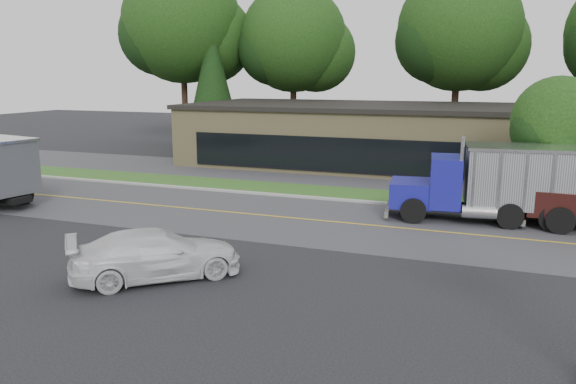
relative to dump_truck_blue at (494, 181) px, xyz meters
name	(u,v)px	position (x,y,z in m)	size (l,w,h in m)	color
ground	(221,292)	(-7.40, -11.52, -1.80)	(140.00, 140.00, 0.00)	#2B2B30
road	(314,220)	(-7.40, -2.52, -1.80)	(60.00, 8.00, 0.02)	#4D4D51
center_line	(314,220)	(-7.40, -2.52, -1.80)	(60.00, 0.12, 0.01)	gold
curb	(339,201)	(-7.40, 1.68, -1.80)	(60.00, 0.30, 0.12)	#9E9E99
grass_verge	(347,194)	(-7.40, 3.48, -1.80)	(60.00, 3.40, 0.03)	#23521C
far_parking	(367,178)	(-7.40, 8.48, -1.80)	(60.00, 7.00, 0.02)	#4D4D51
strip_mall	(415,138)	(-5.40, 14.48, 0.20)	(32.00, 12.00, 4.00)	tan
tree_far_a	(185,29)	(-27.23, 20.61, 8.63)	(11.46, 10.79, 16.35)	#382619
tree_far_b	(296,44)	(-17.25, 22.59, 7.22)	(9.91, 9.33, 14.14)	#382619
tree_far_c	(461,36)	(-3.25, 22.60, 7.62)	(10.35, 9.74, 14.76)	#382619
evergreen_left	(212,79)	(-23.40, 18.48, 4.17)	(4.78, 4.78, 10.87)	#382619
tree_verge	(559,125)	(2.66, 3.53, 2.22)	(4.43, 4.17, 6.32)	#382619
dump_truck_blue	(494,181)	(0.00, 0.00, 0.00)	(8.10, 3.45, 3.36)	black
rally_car	(156,254)	(-9.88, -11.11, -1.03)	(2.17, 5.33, 1.55)	silver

